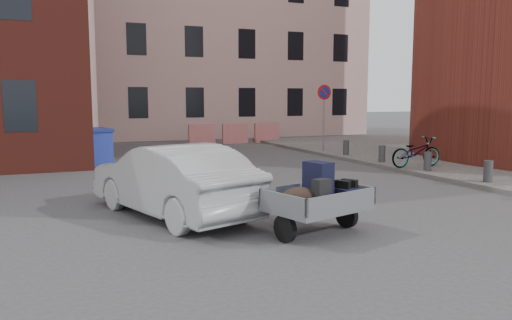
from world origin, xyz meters
name	(u,v)px	position (x,y,z in m)	size (l,w,h in m)	color
ground	(298,219)	(0.00, 0.00, 0.00)	(120.00, 120.00, 0.00)	#38383A
sidewalk	(509,163)	(10.00, 4.00, 0.06)	(9.00, 24.00, 0.12)	#474442
building_pink	(223,21)	(6.00, 22.00, 7.00)	(16.00, 8.00, 14.00)	beige
no_parking_sign	(324,104)	(6.00, 9.48, 2.01)	(0.60, 0.09, 2.65)	gray
bollards	(428,161)	(6.00, 3.40, 0.40)	(0.22, 9.02, 0.55)	#3A3A3D
barriers	(235,133)	(4.20, 15.00, 0.50)	(4.70, 0.18, 1.00)	red
trailer	(317,198)	(-0.21, -1.08, 0.61)	(1.85, 1.96, 1.20)	black
dumpster	(64,148)	(-3.84, 9.29, 0.62)	(3.15, 2.02, 1.22)	#2335A6
silver_car	(172,180)	(-2.11, 1.15, 0.69)	(1.46, 4.18, 1.38)	#A2A4A9
bicycle	(416,152)	(6.20, 4.16, 0.58)	(0.62, 1.77, 0.93)	black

